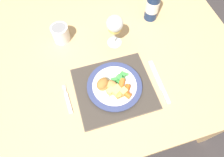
# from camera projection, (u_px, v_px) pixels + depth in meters

# --- Properties ---
(ground_plane) EXTENTS (6.00, 6.00, 0.00)m
(ground_plane) POSITION_uv_depth(u_px,v_px,m) (106.00, 103.00, 1.61)
(ground_plane) COLOR #383333
(dining_table) EXTENTS (1.29, 1.05, 0.74)m
(dining_table) POSITION_uv_depth(u_px,v_px,m) (102.00, 57.00, 1.03)
(dining_table) COLOR tan
(dining_table) RESTS_ON ground
(placemat) EXTENTS (0.33, 0.29, 0.01)m
(placemat) POSITION_uv_depth(u_px,v_px,m) (114.00, 88.00, 0.85)
(placemat) COLOR brown
(placemat) RESTS_ON dining_table
(dinner_plate) EXTENTS (0.23, 0.23, 0.02)m
(dinner_plate) POSITION_uv_depth(u_px,v_px,m) (115.00, 86.00, 0.84)
(dinner_plate) COLOR white
(dinner_plate) RESTS_ON placemat
(breaded_croquettes) EXTENTS (0.10, 0.08, 0.04)m
(breaded_croquettes) POSITION_uv_depth(u_px,v_px,m) (105.00, 84.00, 0.82)
(breaded_croquettes) COLOR #A87033
(breaded_croquettes) RESTS_ON dinner_plate
(green_beans_pile) EXTENTS (0.08, 0.07, 0.02)m
(green_beans_pile) POSITION_uv_depth(u_px,v_px,m) (120.00, 78.00, 0.84)
(green_beans_pile) COLOR green
(green_beans_pile) RESTS_ON dinner_plate
(glazed_carrots) EXTENTS (0.06, 0.10, 0.02)m
(glazed_carrots) POSITION_uv_depth(u_px,v_px,m) (124.00, 89.00, 0.81)
(glazed_carrots) COLOR orange
(glazed_carrots) RESTS_ON dinner_plate
(fork) EXTENTS (0.02, 0.14, 0.01)m
(fork) POSITION_uv_depth(u_px,v_px,m) (68.00, 101.00, 0.83)
(fork) COLOR silver
(fork) RESTS_ON dining_table
(table_knife) EXTENTS (0.02, 0.22, 0.01)m
(table_knife) POSITION_uv_depth(u_px,v_px,m) (161.00, 85.00, 0.86)
(table_knife) COLOR silver
(table_knife) RESTS_ON dining_table
(wine_glass) EXTENTS (0.07, 0.07, 0.17)m
(wine_glass) POSITION_uv_depth(u_px,v_px,m) (115.00, 25.00, 0.87)
(wine_glass) COLOR silver
(wine_glass) RESTS_ON dining_table
(bottle) EXTENTS (0.07, 0.07, 0.27)m
(bottle) POSITION_uv_depth(u_px,v_px,m) (153.00, 2.00, 0.96)
(bottle) COLOR navy
(bottle) RESTS_ON dining_table
(roast_potatoes) EXTENTS (0.09, 0.06, 0.03)m
(roast_potatoes) POSITION_uv_depth(u_px,v_px,m) (117.00, 91.00, 0.81)
(roast_potatoes) COLOR #E5BC66
(roast_potatoes) RESTS_ON dinner_plate
(drinking_cup) EXTENTS (0.08, 0.08, 0.08)m
(drinking_cup) POSITION_uv_depth(u_px,v_px,m) (61.00, 33.00, 0.95)
(drinking_cup) COLOR white
(drinking_cup) RESTS_ON dining_table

